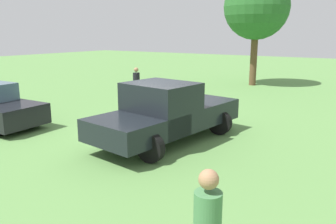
# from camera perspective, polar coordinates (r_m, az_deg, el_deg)

# --- Properties ---
(ground_plane) EXTENTS (80.00, 80.00, 0.00)m
(ground_plane) POSITION_cam_1_polar(r_m,az_deg,el_deg) (10.91, -3.35, -3.97)
(ground_plane) COLOR #5B8C47
(pickup_truck) EXTENTS (2.78, 5.24, 1.81)m
(pickup_truck) POSITION_cam_1_polar(r_m,az_deg,el_deg) (10.03, -0.49, 0.07)
(pickup_truck) COLOR black
(pickup_truck) RESTS_ON ground_plane
(person_bystander) EXTENTS (0.45, 0.45, 1.62)m
(person_bystander) POSITION_cam_1_polar(r_m,az_deg,el_deg) (16.25, -5.29, 4.93)
(person_bystander) COLOR #7A6B51
(person_bystander) RESTS_ON ground_plane
(tree_side) EXTENTS (3.90, 3.90, 6.67)m
(tree_side) POSITION_cam_1_polar(r_m,az_deg,el_deg) (21.97, 14.56, 16.57)
(tree_side) COLOR brown
(tree_side) RESTS_ON ground_plane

